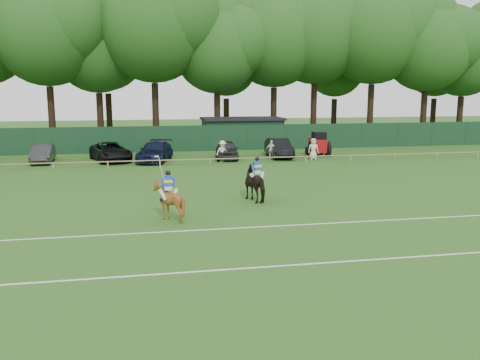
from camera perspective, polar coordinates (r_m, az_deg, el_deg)
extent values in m
plane|color=#1E4C14|center=(23.24, 0.21, -4.73)|extent=(160.00, 160.00, 0.00)
imported|color=black|center=(27.40, 1.93, -0.40)|extent=(1.67, 2.45, 1.90)
imported|color=brown|center=(23.58, -8.01, -2.36)|extent=(1.55, 1.72, 1.80)
imported|color=#2F2F31|center=(44.66, -21.28, 2.75)|extent=(1.75, 4.53, 1.47)
imported|color=black|center=(44.01, -14.33, 3.10)|extent=(4.12, 6.16, 1.57)
imported|color=black|center=(43.13, -9.53, 3.18)|extent=(3.62, 6.02, 1.63)
imported|color=#2D2D2F|center=(44.02, -1.51, 3.42)|extent=(2.42, 4.84, 1.58)
imported|color=black|center=(45.06, 4.40, 3.60)|extent=(1.99, 5.09, 1.65)
imported|color=silver|center=(42.07, -1.98, 3.23)|extent=(1.29, 0.99, 1.77)
imported|color=silver|center=(43.64, 3.51, 3.39)|extent=(1.02, 0.56, 1.65)
imported|color=silver|center=(43.91, 8.24, 3.47)|extent=(0.95, 0.67, 1.84)
cube|color=silver|center=(27.29, 1.93, 0.94)|extent=(0.42, 0.36, 0.18)
cube|color=#1747A7|center=(27.24, 1.94, 1.60)|extent=(0.47, 0.41, 0.51)
cube|color=gold|center=(27.24, 1.94, 1.56)|extent=(0.50, 0.41, 0.18)
sphere|color=black|center=(27.19, 1.94, 2.37)|extent=(0.25, 0.25, 0.25)
cylinder|color=silver|center=(27.43, 2.45, 0.35)|extent=(0.40, 0.43, 0.59)
cylinder|color=silver|center=(27.16, 1.52, 0.25)|extent=(0.46, 0.29, 0.59)
cube|color=silver|center=(23.45, -8.05, -0.88)|extent=(0.38, 0.28, 0.18)
cube|color=#1747A7|center=(23.39, -8.07, -0.11)|extent=(0.42, 0.33, 0.51)
cube|color=gold|center=(23.40, -8.07, -0.16)|extent=(0.45, 0.31, 0.18)
sphere|color=black|center=(23.33, -8.09, 0.78)|extent=(0.25, 0.25, 0.25)
cylinder|color=silver|center=(23.46, -7.40, -1.61)|extent=(0.42, 0.33, 0.59)
cylinder|color=silver|center=(23.47, -8.67, -1.64)|extent=(0.42, 0.35, 0.59)
cylinder|color=tan|center=(23.36, -8.84, 1.22)|extent=(0.24, 0.59, 1.17)
cube|color=silver|center=(17.66, 4.06, -9.63)|extent=(60.00, 0.10, 0.01)
cube|color=silver|center=(22.30, 0.71, -5.37)|extent=(60.00, 0.10, 0.01)
cube|color=#997F5B|center=(40.64, -4.75, 2.34)|extent=(62.00, 0.08, 0.08)
cube|color=#14351E|center=(49.45, -5.92, 4.65)|extent=(92.00, 0.04, 2.50)
cube|color=#14331E|center=(53.25, 0.25, 5.26)|extent=(8.00, 4.00, 2.80)
cube|color=black|center=(53.14, 0.25, 6.90)|extent=(8.40, 4.40, 0.24)
cube|color=maroon|center=(46.53, 8.71, 3.87)|extent=(1.31, 2.24, 1.18)
cube|color=black|center=(46.10, 8.86, 4.83)|extent=(1.16, 1.24, 0.81)
cylinder|color=black|center=(45.75, 7.99, 3.44)|extent=(0.36, 1.37, 1.36)
cylinder|color=black|center=(46.17, 9.84, 3.45)|extent=(0.36, 1.37, 1.36)
cylinder|color=black|center=(47.28, 7.60, 3.28)|extent=(0.32, 0.74, 0.72)
cylinder|color=black|center=(47.65, 9.18, 3.29)|extent=(0.32, 0.74, 0.72)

